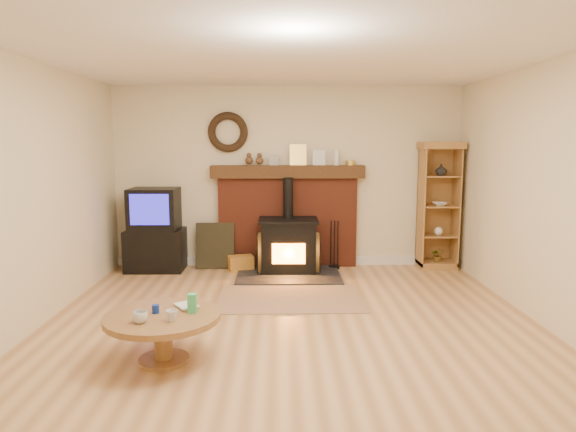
{
  "coord_description": "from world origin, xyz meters",
  "views": [
    {
      "loc": [
        -0.11,
        -4.71,
        1.82
      ],
      "look_at": [
        -0.02,
        1.0,
        0.99
      ],
      "focal_mm": 32.0,
      "sensor_mm": 36.0,
      "label": 1
    }
  ],
  "objects_px": {
    "tv_unit": "(155,231)",
    "coffee_table": "(163,323)",
    "curio_cabinet": "(438,205)",
    "wood_stove": "(288,247)"
  },
  "relations": [
    {
      "from": "tv_unit",
      "to": "coffee_table",
      "type": "bearing_deg",
      "value": -75.56
    },
    {
      "from": "curio_cabinet",
      "to": "wood_stove",
      "type": "bearing_deg",
      "value": -172.67
    },
    {
      "from": "wood_stove",
      "to": "curio_cabinet",
      "type": "distance_m",
      "value": 2.24
    },
    {
      "from": "wood_stove",
      "to": "coffee_table",
      "type": "xyz_separation_m",
      "value": [
        -1.09,
        -2.9,
        -0.04
      ]
    },
    {
      "from": "coffee_table",
      "to": "tv_unit",
      "type": "bearing_deg",
      "value": 104.44
    },
    {
      "from": "curio_cabinet",
      "to": "coffee_table",
      "type": "xyz_separation_m",
      "value": [
        -3.24,
        -3.18,
        -0.58
      ]
    },
    {
      "from": "tv_unit",
      "to": "coffee_table",
      "type": "xyz_separation_m",
      "value": [
        0.8,
        -3.1,
        -0.23
      ]
    },
    {
      "from": "wood_stove",
      "to": "tv_unit",
      "type": "bearing_deg",
      "value": 174.16
    },
    {
      "from": "wood_stove",
      "to": "curio_cabinet",
      "type": "bearing_deg",
      "value": 7.33
    },
    {
      "from": "wood_stove",
      "to": "tv_unit",
      "type": "relative_size",
      "value": 1.2
    }
  ]
}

